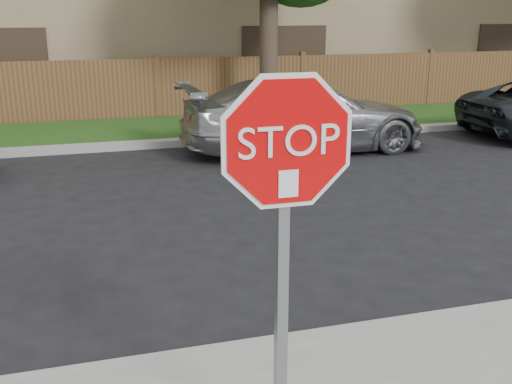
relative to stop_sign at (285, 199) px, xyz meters
name	(u,v)px	position (x,y,z in m)	size (l,w,h in m)	color
ground	(318,338)	(0.84, 1.48, -1.83)	(90.00, 90.00, 0.00)	black
far_curb	(178,143)	(0.84, 9.63, -1.75)	(70.00, 0.30, 0.15)	gray
grass_strip	(167,129)	(0.84, 11.28, -1.77)	(70.00, 3.00, 0.12)	#1E4714
fence	(158,90)	(0.84, 12.88, -1.03)	(70.00, 0.12, 1.60)	brown
stop_sign	(285,199)	(0.00, 0.00, 0.00)	(1.01, 0.13, 2.55)	gray
sedan_right	(304,115)	(3.29, 8.52, -1.10)	(2.06, 5.06, 1.47)	#A0A2A7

